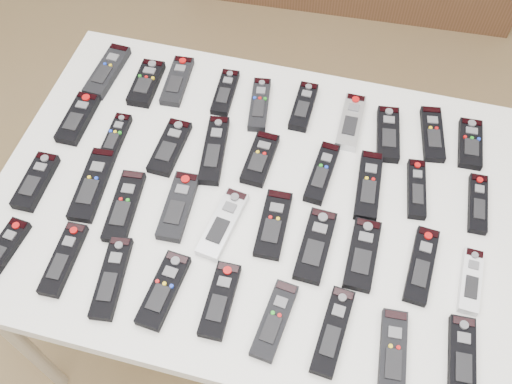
% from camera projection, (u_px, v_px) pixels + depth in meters
% --- Properties ---
extents(ground, '(4.00, 4.00, 0.00)m').
position_uv_depth(ground, '(249.00, 299.00, 2.05)').
color(ground, olive).
rests_on(ground, ground).
extents(table, '(1.25, 0.88, 0.78)m').
position_uv_depth(table, '(256.00, 209.00, 1.41)').
color(table, white).
rests_on(table, ground).
extents(remote_0, '(0.07, 0.19, 0.02)m').
position_uv_depth(remote_0, '(107.00, 71.00, 1.57)').
color(remote_0, black).
rests_on(remote_0, table).
extents(remote_1, '(0.07, 0.16, 0.02)m').
position_uv_depth(remote_1, '(146.00, 83.00, 1.55)').
color(remote_1, black).
rests_on(remote_1, table).
extents(remote_2, '(0.07, 0.17, 0.02)m').
position_uv_depth(remote_2, '(177.00, 81.00, 1.55)').
color(remote_2, black).
rests_on(remote_2, table).
extents(remote_3, '(0.06, 0.16, 0.02)m').
position_uv_depth(remote_3, '(225.00, 92.00, 1.53)').
color(remote_3, black).
rests_on(remote_3, table).
extents(remote_4, '(0.07, 0.18, 0.02)m').
position_uv_depth(remote_4, '(259.00, 104.00, 1.51)').
color(remote_4, black).
rests_on(remote_4, table).
extents(remote_5, '(0.05, 0.16, 0.02)m').
position_uv_depth(remote_5, '(303.00, 107.00, 1.50)').
color(remote_5, black).
rests_on(remote_5, table).
extents(remote_6, '(0.05, 0.17, 0.02)m').
position_uv_depth(remote_6, '(351.00, 122.00, 1.47)').
color(remote_6, '#B7B7BC').
rests_on(remote_6, table).
extents(remote_7, '(0.08, 0.17, 0.02)m').
position_uv_depth(remote_7, '(388.00, 134.00, 1.45)').
color(remote_7, black).
rests_on(remote_7, table).
extents(remote_8, '(0.08, 0.17, 0.02)m').
position_uv_depth(remote_8, '(432.00, 134.00, 1.45)').
color(remote_8, black).
rests_on(remote_8, table).
extents(remote_9, '(0.06, 0.15, 0.02)m').
position_uv_depth(remote_9, '(470.00, 144.00, 1.43)').
color(remote_9, black).
rests_on(remote_9, table).
extents(remote_10, '(0.06, 0.16, 0.02)m').
position_uv_depth(remote_10, '(78.00, 118.00, 1.48)').
color(remote_10, black).
rests_on(remote_10, table).
extents(remote_11, '(0.05, 0.15, 0.02)m').
position_uv_depth(remote_11, '(115.00, 138.00, 1.44)').
color(remote_11, black).
rests_on(remote_11, table).
extents(remote_12, '(0.06, 0.17, 0.02)m').
position_uv_depth(remote_12, '(170.00, 147.00, 1.43)').
color(remote_12, black).
rests_on(remote_12, table).
extents(remote_13, '(0.08, 0.21, 0.02)m').
position_uv_depth(remote_13, '(214.00, 150.00, 1.42)').
color(remote_13, black).
rests_on(remote_13, table).
extents(remote_14, '(0.07, 0.16, 0.02)m').
position_uv_depth(remote_14, '(260.00, 159.00, 1.41)').
color(remote_14, black).
rests_on(remote_14, table).
extents(remote_15, '(0.06, 0.18, 0.02)m').
position_uv_depth(remote_15, '(322.00, 173.00, 1.38)').
color(remote_15, black).
rests_on(remote_15, table).
extents(remote_16, '(0.06, 0.19, 0.02)m').
position_uv_depth(remote_16, '(369.00, 186.00, 1.36)').
color(remote_16, black).
rests_on(remote_16, table).
extents(remote_17, '(0.06, 0.16, 0.02)m').
position_uv_depth(remote_17, '(416.00, 189.00, 1.36)').
color(remote_17, black).
rests_on(remote_17, table).
extents(remote_18, '(0.05, 0.16, 0.02)m').
position_uv_depth(remote_18, '(478.00, 204.00, 1.34)').
color(remote_18, black).
rests_on(remote_18, table).
extents(remote_19, '(0.06, 0.16, 0.02)m').
position_uv_depth(remote_19, '(36.00, 181.00, 1.37)').
color(remote_19, black).
rests_on(remote_19, table).
extents(remote_20, '(0.08, 0.21, 0.02)m').
position_uv_depth(remote_20, '(93.00, 184.00, 1.37)').
color(remote_20, black).
rests_on(remote_20, table).
extents(remote_21, '(0.07, 0.19, 0.02)m').
position_uv_depth(remote_21, '(124.00, 206.00, 1.33)').
color(remote_21, black).
rests_on(remote_21, table).
extents(remote_22, '(0.07, 0.18, 0.02)m').
position_uv_depth(remote_22, '(178.00, 206.00, 1.33)').
color(remote_22, black).
rests_on(remote_22, table).
extents(remote_23, '(0.08, 0.19, 0.02)m').
position_uv_depth(remote_23, '(223.00, 224.00, 1.31)').
color(remote_23, '#B7B7BC').
rests_on(remote_23, table).
extents(remote_24, '(0.07, 0.18, 0.02)m').
position_uv_depth(remote_24, '(273.00, 224.00, 1.31)').
color(remote_24, black).
rests_on(remote_24, table).
extents(remote_25, '(0.07, 0.18, 0.02)m').
position_uv_depth(remote_25, '(315.00, 245.00, 1.27)').
color(remote_25, black).
rests_on(remote_25, table).
extents(remote_26, '(0.06, 0.17, 0.02)m').
position_uv_depth(remote_26, '(362.00, 254.00, 1.26)').
color(remote_26, black).
rests_on(remote_26, table).
extents(remote_27, '(0.06, 0.19, 0.02)m').
position_uv_depth(remote_27, '(421.00, 265.00, 1.25)').
color(remote_27, black).
rests_on(remote_27, table).
extents(remote_28, '(0.05, 0.15, 0.02)m').
position_uv_depth(remote_28, '(471.00, 281.00, 1.23)').
color(remote_28, silver).
rests_on(remote_28, table).
extents(remote_29, '(0.06, 0.16, 0.02)m').
position_uv_depth(remote_29, '(3.00, 250.00, 1.27)').
color(remote_29, black).
rests_on(remote_29, table).
extents(remote_30, '(0.05, 0.18, 0.02)m').
position_uv_depth(remote_30, '(64.00, 259.00, 1.26)').
color(remote_30, black).
rests_on(remote_30, table).
extents(remote_31, '(0.07, 0.20, 0.02)m').
position_uv_depth(remote_31, '(112.00, 277.00, 1.23)').
color(remote_31, black).
rests_on(remote_31, table).
extents(remote_32, '(0.07, 0.18, 0.02)m').
position_uv_depth(remote_32, '(164.00, 290.00, 1.21)').
color(remote_32, black).
rests_on(remote_32, table).
extents(remote_33, '(0.06, 0.17, 0.02)m').
position_uv_depth(remote_33, '(220.00, 300.00, 1.20)').
color(remote_33, black).
rests_on(remote_33, table).
extents(remote_34, '(0.07, 0.18, 0.02)m').
position_uv_depth(remote_34, '(275.00, 320.00, 1.18)').
color(remote_34, black).
rests_on(remote_34, table).
extents(remote_35, '(0.06, 0.19, 0.02)m').
position_uv_depth(remote_35, '(333.00, 331.00, 1.17)').
color(remote_35, black).
rests_on(remote_35, table).
extents(remote_36, '(0.06, 0.18, 0.02)m').
position_uv_depth(remote_36, '(393.00, 353.00, 1.14)').
color(remote_36, black).
rests_on(remote_36, table).
extents(remote_37, '(0.06, 0.17, 0.02)m').
position_uv_depth(remote_37, '(462.00, 358.00, 1.14)').
color(remote_37, black).
rests_on(remote_37, table).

